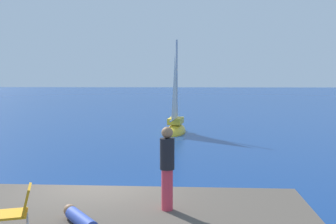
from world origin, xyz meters
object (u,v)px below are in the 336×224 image
at_px(person_sunbather, 84,223).
at_px(person_standing, 167,166).
at_px(beach_chair, 18,208).
at_px(sailboat_near, 176,127).

relative_size(person_sunbather, person_standing, 0.92).
xyz_separation_m(person_standing, beach_chair, (-2.40, -1.26, -0.42)).
relative_size(sailboat_near, person_sunbather, 3.91).
distance_m(person_standing, beach_chair, 2.75).
xyz_separation_m(person_sunbather, beach_chair, (-1.04, -0.23, 0.33)).
bearing_deg(person_standing, beach_chair, -56.45).
distance_m(person_sunbather, beach_chair, 1.11).
height_order(sailboat_near, person_sunbather, sailboat_near).
distance_m(sailboat_near, person_sunbather, 16.42).
distance_m(sailboat_near, beach_chair, 16.78).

